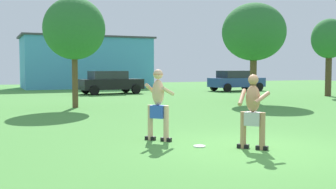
{
  "coord_description": "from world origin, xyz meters",
  "views": [
    {
      "loc": [
        -5.35,
        -7.45,
        1.77
      ],
      "look_at": [
        -0.79,
        2.82,
        1.05
      ],
      "focal_mm": 43.99,
      "sensor_mm": 36.0,
      "label": 1
    }
  ],
  "objects_px": {
    "car_black_near_post": "(110,82)",
    "tree_behind_players": "(329,40)",
    "car_blue_far_end": "(236,80)",
    "player_with_cap": "(158,101)",
    "tree_right_field": "(74,29)",
    "player_in_gray": "(253,110)",
    "tree_left_field": "(254,32)",
    "frisbee": "(199,146)"
  },
  "relations": [
    {
      "from": "player_with_cap",
      "to": "player_in_gray",
      "type": "xyz_separation_m",
      "value": [
        1.47,
        -1.82,
        -0.12
      ]
    },
    {
      "from": "player_in_gray",
      "to": "player_with_cap",
      "type": "bearing_deg",
      "value": 129.06
    },
    {
      "from": "frisbee",
      "to": "tree_behind_players",
      "type": "distance_m",
      "value": 19.64
    },
    {
      "from": "car_black_near_post",
      "to": "tree_behind_players",
      "type": "bearing_deg",
      "value": -33.33
    },
    {
      "from": "frisbee",
      "to": "tree_left_field",
      "type": "height_order",
      "value": "tree_left_field"
    },
    {
      "from": "car_black_near_post",
      "to": "car_blue_far_end",
      "type": "relative_size",
      "value": 1.01
    },
    {
      "from": "player_with_cap",
      "to": "player_in_gray",
      "type": "relative_size",
      "value": 1.07
    },
    {
      "from": "player_with_cap",
      "to": "car_black_near_post",
      "type": "bearing_deg",
      "value": 77.63
    },
    {
      "from": "car_blue_far_end",
      "to": "tree_left_field",
      "type": "bearing_deg",
      "value": -118.69
    },
    {
      "from": "car_black_near_post",
      "to": "car_blue_far_end",
      "type": "height_order",
      "value": "same"
    },
    {
      "from": "player_in_gray",
      "to": "tree_left_field",
      "type": "bearing_deg",
      "value": 54.33
    },
    {
      "from": "frisbee",
      "to": "car_blue_far_end",
      "type": "height_order",
      "value": "car_blue_far_end"
    },
    {
      "from": "frisbee",
      "to": "car_black_near_post",
      "type": "xyz_separation_m",
      "value": [
        3.48,
        19.45,
        0.81
      ]
    },
    {
      "from": "tree_left_field",
      "to": "frisbee",
      "type": "bearing_deg",
      "value": -130.94
    },
    {
      "from": "car_black_near_post",
      "to": "player_in_gray",
      "type": "bearing_deg",
      "value": -97.21
    },
    {
      "from": "car_blue_far_end",
      "to": "tree_behind_players",
      "type": "xyz_separation_m",
      "value": [
        1.98,
        -7.48,
        2.74
      ]
    },
    {
      "from": "car_blue_far_end",
      "to": "tree_behind_players",
      "type": "height_order",
      "value": "tree_behind_players"
    },
    {
      "from": "car_black_near_post",
      "to": "tree_behind_players",
      "type": "relative_size",
      "value": 0.91
    },
    {
      "from": "frisbee",
      "to": "car_blue_far_end",
      "type": "relative_size",
      "value": 0.06
    },
    {
      "from": "car_black_near_post",
      "to": "tree_right_field",
      "type": "distance_m",
      "value": 10.34
    },
    {
      "from": "player_in_gray",
      "to": "tree_behind_players",
      "type": "height_order",
      "value": "tree_behind_players"
    },
    {
      "from": "player_with_cap",
      "to": "car_black_near_post",
      "type": "height_order",
      "value": "player_with_cap"
    },
    {
      "from": "frisbee",
      "to": "car_black_near_post",
      "type": "height_order",
      "value": "car_black_near_post"
    },
    {
      "from": "player_in_gray",
      "to": "car_blue_far_end",
      "type": "bearing_deg",
      "value": 57.53
    },
    {
      "from": "tree_left_field",
      "to": "car_blue_far_end",
      "type": "bearing_deg",
      "value": 61.31
    },
    {
      "from": "car_blue_far_end",
      "to": "tree_left_field",
      "type": "distance_m",
      "value": 11.12
    },
    {
      "from": "player_with_cap",
      "to": "tree_behind_players",
      "type": "xyz_separation_m",
      "value": [
        16.02,
        10.46,
        2.59
      ]
    },
    {
      "from": "car_black_near_post",
      "to": "car_blue_far_end",
      "type": "bearing_deg",
      "value": -2.35
    },
    {
      "from": "player_with_cap",
      "to": "player_in_gray",
      "type": "height_order",
      "value": "player_with_cap"
    },
    {
      "from": "frisbee",
      "to": "tree_left_field",
      "type": "bearing_deg",
      "value": 49.06
    },
    {
      "from": "tree_left_field",
      "to": "tree_behind_players",
      "type": "relative_size",
      "value": 1.05
    },
    {
      "from": "tree_right_field",
      "to": "player_in_gray",
      "type": "bearing_deg",
      "value": -81.59
    },
    {
      "from": "player_with_cap",
      "to": "tree_left_field",
      "type": "xyz_separation_m",
      "value": [
        8.88,
        8.5,
        2.65
      ]
    },
    {
      "from": "player_with_cap",
      "to": "tree_right_field",
      "type": "xyz_separation_m",
      "value": [
        -0.17,
        9.29,
        2.54
      ]
    },
    {
      "from": "car_blue_far_end",
      "to": "tree_right_field",
      "type": "bearing_deg",
      "value": -148.68
    },
    {
      "from": "car_blue_far_end",
      "to": "tree_right_field",
      "type": "xyz_separation_m",
      "value": [
        -14.21,
        -8.65,
        2.68
      ]
    },
    {
      "from": "tree_right_field",
      "to": "frisbee",
      "type": "bearing_deg",
      "value": -86.05
    },
    {
      "from": "tree_left_field",
      "to": "tree_right_field",
      "type": "relative_size",
      "value": 1.04
    },
    {
      "from": "frisbee",
      "to": "tree_behind_players",
      "type": "height_order",
      "value": "tree_behind_players"
    },
    {
      "from": "tree_left_field",
      "to": "tree_behind_players",
      "type": "bearing_deg",
      "value": 15.35
    },
    {
      "from": "frisbee",
      "to": "tree_left_field",
      "type": "distance_m",
      "value": 13.21
    },
    {
      "from": "tree_left_field",
      "to": "player_in_gray",
      "type": "bearing_deg",
      "value": -125.67
    }
  ]
}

